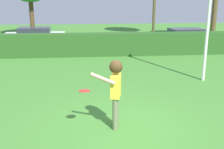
# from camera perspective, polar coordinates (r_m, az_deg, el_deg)

# --- Properties ---
(ground_plane) EXTENTS (60.00, 60.00, 0.00)m
(ground_plane) POSITION_cam_1_polar(r_m,az_deg,el_deg) (7.28, 1.81, -10.85)
(ground_plane) COLOR #407D2F
(person) EXTENTS (0.80, 0.55, 1.78)m
(person) POSITION_cam_1_polar(r_m,az_deg,el_deg) (6.84, 0.71, -2.39)
(person) COLOR #68744F
(person) RESTS_ON ground
(frisbee) EXTENTS (0.27, 0.28, 0.05)m
(frisbee) POSITION_cam_1_polar(r_m,az_deg,el_deg) (6.72, -5.72, -3.36)
(frisbee) COLOR red
(hedge_row) EXTENTS (23.55, 0.90, 1.29)m
(hedge_row) POSITION_cam_1_polar(r_m,az_deg,el_deg) (16.11, -2.39, 6.22)
(hedge_row) COLOR #28541F
(hedge_row) RESTS_ON ground
(parked_car_white) EXTENTS (4.27, 1.95, 1.25)m
(parked_car_white) POSITION_cam_1_polar(r_m,az_deg,el_deg) (20.56, -15.63, 7.80)
(parked_car_white) COLOR white
(parked_car_white) RESTS_ON ground
(parked_car_blue) EXTENTS (4.31, 2.04, 1.25)m
(parked_car_blue) POSITION_cam_1_polar(r_m,az_deg,el_deg) (19.68, 15.03, 7.52)
(parked_car_blue) COLOR #263FA5
(parked_car_blue) RESTS_ON ground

